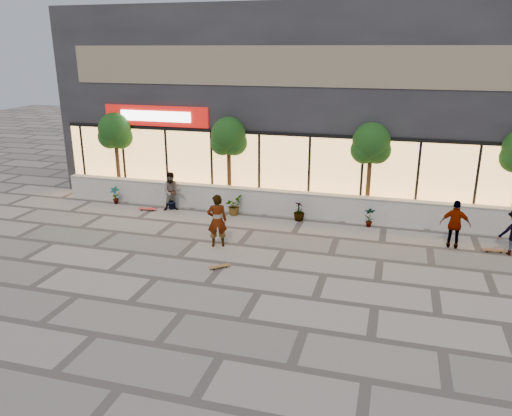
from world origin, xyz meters
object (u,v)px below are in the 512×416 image
(skateboard_center, at_px, (220,266))
(skater_center, at_px, (217,221))
(skater_right_near, at_px, (455,224))
(skateboard_right_near, at_px, (494,250))
(skateboard_left, at_px, (147,209))
(tree_west, at_px, (115,133))
(tree_midwest, at_px, (229,139))
(tree_mideast, at_px, (371,146))
(skater_left, at_px, (172,191))

(skateboard_center, bearing_deg, skater_center, 71.57)
(skater_right_near, height_order, skateboard_right_near, skater_right_near)
(skater_center, distance_m, skater_right_near, 8.29)
(skater_right_near, height_order, skateboard_left, skater_right_near)
(tree_west, relative_size, tree_midwest, 1.00)
(tree_mideast, height_order, skater_right_near, tree_mideast)
(skater_right_near, relative_size, skateboard_right_near, 2.23)
(tree_west, bearing_deg, skater_left, -22.49)
(skateboard_left, bearing_deg, tree_mideast, 5.11)
(tree_mideast, relative_size, skateboard_center, 6.03)
(tree_west, height_order, skateboard_right_near, tree_west)
(skater_right_near, bearing_deg, skateboard_left, 2.57)
(tree_midwest, height_order, skateboard_center, tree_midwest)
(skater_center, height_order, skater_right_near, skater_center)
(tree_west, distance_m, skater_center, 8.42)
(tree_west, height_order, skateboard_center, tree_west)
(tree_west, relative_size, skater_right_near, 2.27)
(tree_mideast, bearing_deg, skateboard_right_near, -30.75)
(tree_west, height_order, skater_center, tree_west)
(tree_midwest, distance_m, skateboard_center, 7.36)
(skater_left, bearing_deg, tree_mideast, -14.16)
(tree_west, distance_m, skateboard_center, 10.24)
(tree_west, relative_size, skater_left, 2.33)
(skater_center, height_order, skateboard_left, skater_center)
(skateboard_left, height_order, skateboard_right_near, skateboard_left)
(tree_mideast, relative_size, skateboard_right_near, 5.06)
(tree_mideast, bearing_deg, skater_center, -135.66)
(tree_midwest, distance_m, skater_left, 3.32)
(tree_midwest, height_order, skateboard_left, tree_midwest)
(skater_left, relative_size, skateboard_right_near, 2.17)
(tree_west, xyz_separation_m, skateboard_right_near, (16.00, -2.68, -2.91))
(tree_midwest, height_order, skater_left, tree_midwest)
(skateboard_right_near, bearing_deg, tree_west, 162.13)
(tree_midwest, xyz_separation_m, skater_left, (-2.12, -1.40, -2.14))
(skater_center, xyz_separation_m, skateboard_left, (-4.31, 2.97, -0.87))
(skater_center, distance_m, skater_left, 4.67)
(skateboard_left, relative_size, skateboard_right_near, 1.06)
(skater_left, height_order, skateboard_left, skater_left)
(skater_center, distance_m, skateboard_right_near, 9.61)
(tree_midwest, relative_size, skateboard_center, 6.03)
(skater_right_near, bearing_deg, skateboard_right_near, -176.32)
(skater_center, height_order, skateboard_center, skater_center)
(tree_midwest, distance_m, skateboard_left, 4.63)
(skater_center, height_order, skateboard_right_near, skater_center)
(tree_mideast, distance_m, skateboard_left, 9.76)
(skateboard_center, bearing_deg, tree_midwest, 65.71)
(tree_mideast, bearing_deg, tree_midwest, 180.00)
(tree_midwest, relative_size, skateboard_right_near, 5.06)
(skater_left, height_order, skateboard_center, skater_left)
(skater_left, xyz_separation_m, skateboard_left, (-1.04, -0.36, -0.76))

